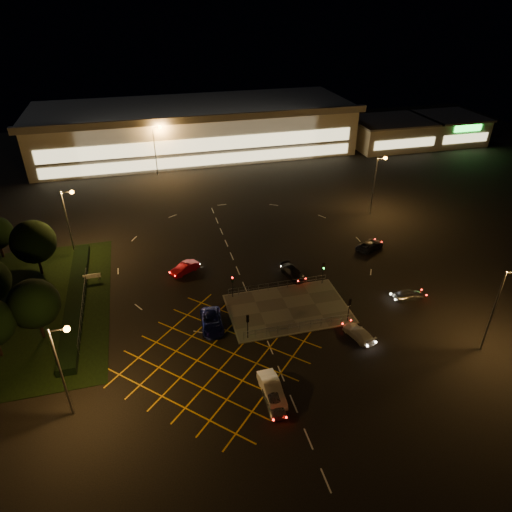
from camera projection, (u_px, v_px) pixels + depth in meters
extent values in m
plane|color=black|center=(268.00, 302.00, 56.62)|extent=(180.00, 180.00, 0.00)
cube|color=#4C4944|center=(288.00, 309.00, 55.36)|extent=(14.00, 9.00, 0.12)
cube|color=black|center=(33.00, 308.00, 55.52)|extent=(18.00, 30.00, 0.08)
cube|color=black|center=(76.00, 299.00, 56.37)|extent=(2.00, 26.00, 1.00)
cube|color=beige|center=(195.00, 129.00, 105.56)|extent=(70.00, 25.00, 10.00)
cube|color=slate|center=(193.00, 106.00, 102.89)|extent=(72.00, 26.50, 0.60)
cube|color=#FFEAA5|center=(203.00, 145.00, 95.13)|extent=(66.00, 0.20, 3.00)
cube|color=#FFEAA5|center=(204.00, 160.00, 96.78)|extent=(66.00, 0.20, 2.20)
cube|color=beige|center=(390.00, 133.00, 109.90)|extent=(18.00, 14.00, 6.00)
cube|color=slate|center=(392.00, 120.00, 108.29)|extent=(18.80, 14.80, 0.40)
cube|color=#FFEAA5|center=(405.00, 144.00, 104.25)|extent=(15.30, 0.20, 2.00)
cube|color=beige|center=(448.00, 129.00, 113.37)|extent=(14.00, 14.00, 6.00)
cube|color=slate|center=(451.00, 116.00, 111.75)|extent=(14.80, 14.80, 0.40)
cube|color=#FFEAA5|center=(466.00, 138.00, 107.72)|extent=(11.90, 0.20, 2.00)
cube|color=#19E533|center=(468.00, 128.00, 106.40)|extent=(7.00, 0.30, 1.40)
cylinder|color=slate|center=(61.00, 374.00, 39.32)|extent=(0.20, 0.20, 10.00)
cylinder|color=slate|center=(58.00, 330.00, 37.01)|extent=(1.40, 0.12, 0.12)
sphere|color=orange|center=(67.00, 329.00, 37.19)|extent=(0.56, 0.56, 0.56)
cylinder|color=slate|center=(493.00, 312.00, 46.76)|extent=(0.20, 0.20, 10.00)
cylinder|color=slate|center=(512.00, 272.00, 44.45)|extent=(1.40, 0.12, 0.12)
cylinder|color=slate|center=(68.00, 225.00, 63.81)|extent=(0.20, 0.20, 10.00)
cylinder|color=slate|center=(66.00, 192.00, 61.50)|extent=(1.40, 0.12, 0.12)
sphere|color=orange|center=(72.00, 192.00, 61.68)|extent=(0.56, 0.56, 0.56)
cylinder|color=slate|center=(374.00, 186.00, 75.87)|extent=(0.20, 0.20, 10.00)
cylinder|color=slate|center=(382.00, 158.00, 73.56)|extent=(1.40, 0.12, 0.12)
sphere|color=orange|center=(385.00, 158.00, 73.74)|extent=(0.56, 0.56, 0.56)
cylinder|color=slate|center=(155.00, 151.00, 91.76)|extent=(0.20, 0.20, 10.00)
cylinder|color=slate|center=(156.00, 127.00, 89.45)|extent=(1.40, 0.12, 0.12)
sphere|color=orange|center=(160.00, 127.00, 89.63)|extent=(0.56, 0.56, 0.56)
cylinder|color=slate|center=(336.00, 134.00, 102.09)|extent=(0.20, 0.20, 10.00)
cylinder|color=slate|center=(341.00, 112.00, 99.78)|extent=(1.40, 0.12, 0.12)
sphere|color=orange|center=(343.00, 112.00, 99.96)|extent=(0.56, 0.56, 0.56)
cylinder|color=black|center=(248.00, 327.00, 49.94)|extent=(0.10, 0.10, 3.00)
cube|color=black|center=(248.00, 319.00, 49.32)|extent=(0.28, 0.18, 0.90)
sphere|color=#19FF33|center=(247.00, 318.00, 49.43)|extent=(0.16, 0.16, 0.16)
cylinder|color=black|center=(349.00, 310.00, 52.54)|extent=(0.10, 0.10, 3.00)
cube|color=black|center=(350.00, 302.00, 51.92)|extent=(0.28, 0.18, 0.90)
sphere|color=#19FF33|center=(349.00, 301.00, 52.03)|extent=(0.16, 0.16, 0.16)
cylinder|color=black|center=(232.00, 287.00, 56.58)|extent=(0.10, 0.10, 3.00)
cube|color=black|center=(232.00, 279.00, 55.97)|extent=(0.28, 0.18, 0.90)
sphere|color=#FF0C0C|center=(232.00, 280.00, 55.86)|extent=(0.16, 0.16, 0.16)
cylinder|color=black|center=(323.00, 274.00, 59.18)|extent=(0.10, 0.10, 3.00)
cube|color=black|center=(323.00, 266.00, 58.57)|extent=(0.28, 0.18, 0.90)
sphere|color=#19FF33|center=(324.00, 266.00, 58.46)|extent=(0.16, 0.16, 0.16)
cylinder|color=black|center=(40.00, 265.00, 61.45)|extent=(0.36, 0.36, 2.88)
sphere|color=black|center=(33.00, 242.00, 59.64)|extent=(5.76, 5.76, 5.76)
cylinder|color=black|center=(2.00, 250.00, 65.27)|extent=(0.36, 0.36, 2.34)
cylinder|color=black|center=(41.00, 328.00, 50.30)|extent=(0.36, 0.36, 2.70)
sphere|color=black|center=(34.00, 304.00, 48.60)|extent=(5.40, 5.40, 5.40)
imported|color=#B8BCC0|center=(274.00, 401.00, 42.33)|extent=(1.70, 3.99, 1.34)
imported|color=white|center=(272.00, 389.00, 43.40)|extent=(1.83, 4.85, 1.58)
imported|color=#0E1455|center=(212.00, 322.00, 52.11)|extent=(2.85, 5.51, 1.48)
imported|color=black|center=(293.00, 272.00, 61.23)|extent=(2.83, 4.71, 1.28)
imported|color=#A2A6A9|center=(409.00, 295.00, 56.84)|extent=(3.86, 1.72, 1.29)
imported|color=maroon|center=(185.00, 268.00, 62.06)|extent=(4.39, 3.45, 1.40)
imported|color=black|center=(370.00, 245.00, 67.59)|extent=(5.16, 4.12, 1.31)
imported|color=#B8B8B8|center=(359.00, 333.00, 50.65)|extent=(2.74, 4.51, 1.22)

